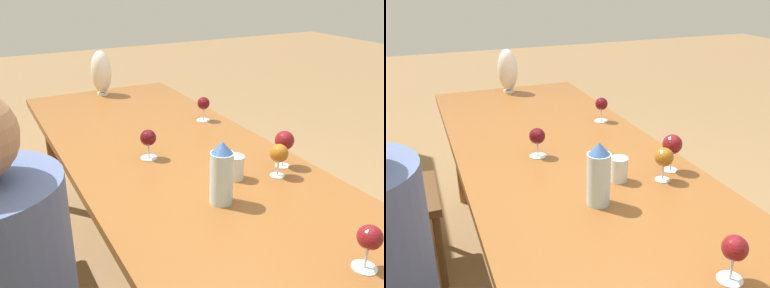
% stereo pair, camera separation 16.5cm
% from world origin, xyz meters
% --- Properties ---
extents(dining_table, '(2.83, 0.88, 0.73)m').
position_xyz_m(dining_table, '(0.00, 0.00, 0.66)').
color(dining_table, brown).
rests_on(dining_table, ground_plane).
extents(water_bottle, '(0.08, 0.08, 0.22)m').
position_xyz_m(water_bottle, '(-0.18, 0.04, 0.83)').
color(water_bottle, silver).
rests_on(water_bottle, dining_table).
extents(water_tumbler, '(0.07, 0.07, 0.09)m').
position_xyz_m(water_tumbler, '(-0.05, -0.10, 0.77)').
color(water_tumbler, silver).
rests_on(water_tumbler, dining_table).
extents(vase, '(0.12, 0.12, 0.27)m').
position_xyz_m(vase, '(1.30, 0.00, 0.87)').
color(vase, silver).
rests_on(vase, dining_table).
extents(wine_glass_0, '(0.07, 0.07, 0.12)m').
position_xyz_m(wine_glass_0, '(0.58, -0.32, 0.81)').
color(wine_glass_0, silver).
rests_on(wine_glass_0, dining_table).
extents(wine_glass_1, '(0.07, 0.07, 0.13)m').
position_xyz_m(wine_glass_1, '(-0.65, -0.11, 0.82)').
color(wine_glass_1, silver).
rests_on(wine_glass_1, dining_table).
extents(wine_glass_2, '(0.08, 0.08, 0.15)m').
position_xyz_m(wine_glass_2, '(-0.05, -0.32, 0.83)').
color(wine_glass_2, silver).
rests_on(wine_glass_2, dining_table).
extents(wine_glass_4, '(0.07, 0.07, 0.13)m').
position_xyz_m(wine_glass_4, '(-0.11, -0.25, 0.82)').
color(wine_glass_4, silver).
rests_on(wine_glass_4, dining_table).
extents(wine_glass_6, '(0.07, 0.07, 0.12)m').
position_xyz_m(wine_glass_6, '(0.27, 0.12, 0.81)').
color(wine_glass_6, silver).
rests_on(wine_glass_6, dining_table).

